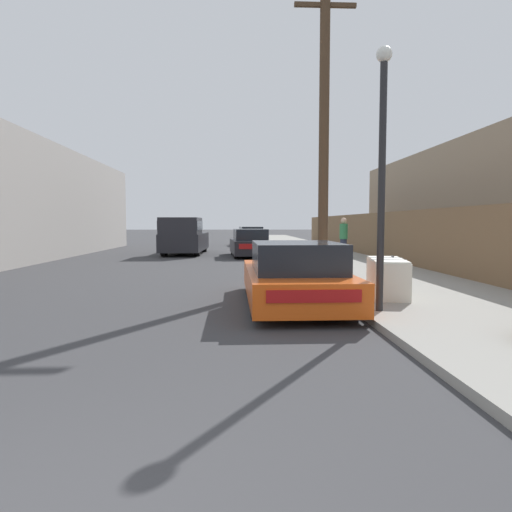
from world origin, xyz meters
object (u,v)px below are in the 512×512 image
at_px(discarded_fridge, 387,277).
at_px(car_parked_mid, 250,244).
at_px(utility_pole, 324,123).
at_px(pedestrian, 344,237).
at_px(parked_sports_car_red, 294,276).
at_px(street_lamp, 382,159).
at_px(pickup_truck, 184,236).
at_px(car_parked_far, 250,236).

xyz_separation_m(discarded_fridge, car_parked_mid, (-2.39, 12.75, 0.12)).
distance_m(utility_pole, pedestrian, 6.85).
xyz_separation_m(parked_sports_car_red, street_lamp, (1.29, -1.27, 2.10)).
bearing_deg(parked_sports_car_red, car_parked_mid, 91.57).
bearing_deg(pickup_truck, car_parked_far, -109.25).
distance_m(discarded_fridge, parked_sports_car_red, 1.98).
bearing_deg(parked_sports_car_red, pedestrian, 71.15).
bearing_deg(pickup_truck, discarded_fridge, 113.86).
relative_size(car_parked_mid, street_lamp, 0.99).
distance_m(street_lamp, pedestrian, 11.83).
distance_m(discarded_fridge, pedestrian, 10.05).
height_order(car_parked_mid, street_lamp, street_lamp).
xyz_separation_m(discarded_fridge, utility_pole, (-0.48, 4.40, 4.05)).
bearing_deg(pickup_truck, pedestrian, 151.38).
xyz_separation_m(parked_sports_car_red, car_parked_mid, (-0.44, 13.07, 0.05)).
distance_m(car_parked_far, pedestrian, 14.25).
bearing_deg(discarded_fridge, street_lamp, -101.89).
distance_m(parked_sports_car_red, street_lamp, 2.77).
relative_size(car_parked_far, pickup_truck, 0.90).
bearing_deg(utility_pole, car_parked_far, 94.46).
distance_m(discarded_fridge, car_parked_far, 23.83).
bearing_deg(pickup_truck, street_lamp, 109.67).
relative_size(pickup_truck, pedestrian, 3.15).
height_order(car_parked_far, pickup_truck, pickup_truck).
bearing_deg(pedestrian, car_parked_mid, 143.85).
relative_size(parked_sports_car_red, street_lamp, 1.05).
height_order(pickup_truck, utility_pole, utility_pole).
relative_size(car_parked_far, street_lamp, 1.10).
bearing_deg(utility_pole, pickup_truck, 118.13).
bearing_deg(pedestrian, car_parked_far, 104.07).
bearing_deg(pedestrian, street_lamp, -100.54).
bearing_deg(pedestrian, parked_sports_car_red, -108.50).
bearing_deg(car_parked_mid, pickup_truck, 153.39).
height_order(discarded_fridge, parked_sports_car_red, parked_sports_car_red).
relative_size(discarded_fridge, street_lamp, 0.42).
distance_m(pickup_truck, pedestrian, 8.34).
distance_m(parked_sports_car_red, pedestrian, 10.81).
bearing_deg(pedestrian, discarded_fridge, -98.47).
bearing_deg(pedestrian, utility_pole, -109.48).
bearing_deg(car_parked_far, street_lamp, -91.38).
height_order(car_parked_far, pedestrian, pedestrian).
bearing_deg(pickup_truck, car_parked_mid, 158.81).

